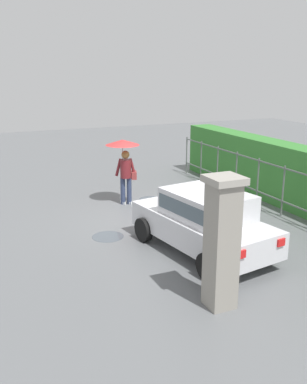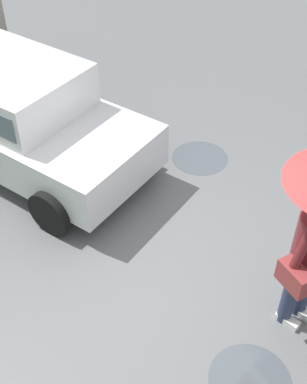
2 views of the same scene
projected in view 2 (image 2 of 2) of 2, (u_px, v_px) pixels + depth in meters
name	position (u px, v px, depth m)	size (l,w,h in m)	color
ground_plane	(153.00, 256.00, 6.11)	(40.00, 40.00, 0.00)	slate
car	(18.00, 112.00, 6.98)	(3.92, 2.32, 1.48)	silver
puddle_near	(200.00, 158.00, 7.53)	(0.82, 0.82, 0.00)	#4C545B
puddle_far	(250.00, 381.00, 4.93)	(0.81, 0.81, 0.00)	#4C545B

